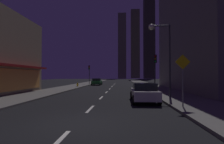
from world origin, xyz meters
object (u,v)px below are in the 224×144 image
object	(u,v)px
car_parked_far	(97,82)
traffic_light_far_left	(89,70)
fire_hydrant_far_left	(78,85)
pedestrian_crossing_sign	(183,76)
traffic_light_near_right	(155,65)
street_lamp_right	(160,42)
car_parked_near	(144,92)

from	to	relation	value
car_parked_far	traffic_light_far_left	distance (m)	3.28
fire_hydrant_far_left	pedestrian_crossing_sign	size ratio (longest dim) A/B	0.21
traffic_light_near_right	traffic_light_far_left	distance (m)	21.70
traffic_light_near_right	pedestrian_crossing_sign	xyz separation A→B (m)	(0.10, -8.22, -1.18)
fire_hydrant_far_left	street_lamp_right	xyz separation A→B (m)	(11.28, -13.66, 4.61)
pedestrian_crossing_sign	car_parked_near	bearing A→B (deg)	126.84
car_parked_near	fire_hydrant_far_left	distance (m)	18.58
car_parked_near	traffic_light_near_right	size ratio (longest dim) A/B	1.01
fire_hydrant_far_left	traffic_light_near_right	distance (m)	15.68
street_lamp_right	pedestrian_crossing_sign	world-z (taller)	street_lamp_right
fire_hydrant_far_left	traffic_light_near_right	size ratio (longest dim) A/B	0.16
car_parked_near	fire_hydrant_far_left	world-z (taller)	car_parked_near
pedestrian_crossing_sign	fire_hydrant_far_left	bearing A→B (deg)	121.67
traffic_light_far_left	car_parked_far	bearing A→B (deg)	-29.38
traffic_light_far_left	car_parked_near	bearing A→B (deg)	-69.44
traffic_light_far_left	street_lamp_right	xyz separation A→B (m)	(10.88, -21.95, 1.87)
fire_hydrant_far_left	traffic_light_near_right	bearing A→B (deg)	-42.42
street_lamp_right	pedestrian_crossing_sign	distance (m)	5.84
car_parked_far	traffic_light_far_left	size ratio (longest dim) A/B	1.01
fire_hydrant_far_left	pedestrian_crossing_sign	world-z (taller)	pedestrian_crossing_sign
fire_hydrant_far_left	car_parked_far	bearing A→B (deg)	72.33
traffic_light_far_left	traffic_light_near_right	bearing A→B (deg)	-59.54
traffic_light_far_left	fire_hydrant_far_left	bearing A→B (deg)	-92.76
traffic_light_far_left	street_lamp_right	distance (m)	24.57
fire_hydrant_far_left	street_lamp_right	world-z (taller)	street_lamp_right
fire_hydrant_far_left	traffic_light_near_right	xyz separation A→B (m)	(11.40, -10.42, 2.74)
car_parked_far	traffic_light_near_right	bearing A→B (deg)	-62.71
car_parked_near	car_parked_far	bearing A→B (deg)	107.25
car_parked_far	traffic_light_near_right	distance (m)	20.00
traffic_light_near_right	traffic_light_far_left	size ratio (longest dim) A/B	1.00
traffic_light_near_right	traffic_light_far_left	world-z (taller)	same
fire_hydrant_far_left	traffic_light_far_left	size ratio (longest dim) A/B	0.16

